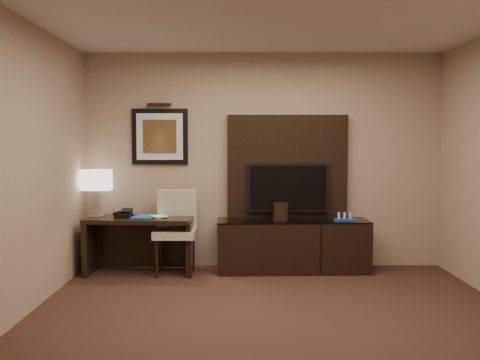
{
  "coord_description": "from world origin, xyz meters",
  "views": [
    {
      "loc": [
        -0.32,
        -4.26,
        1.57
      ],
      "look_at": [
        -0.3,
        1.8,
        1.15
      ],
      "focal_mm": 40.0,
      "sensor_mm": 36.0,
      "label": 1
    }
  ],
  "objects_px": {
    "desk": "(140,245)",
    "credenza": "(293,246)",
    "tv": "(288,187)",
    "ice_bucket": "(281,211)",
    "table_lamp": "(96,191)",
    "desk_phone": "(124,214)",
    "minibar_tray": "(345,217)",
    "desk_chair": "(175,232)"
  },
  "relations": [
    {
      "from": "desk_chair",
      "to": "desk_phone",
      "type": "relative_size",
      "value": 5.49
    },
    {
      "from": "credenza",
      "to": "desk_phone",
      "type": "relative_size",
      "value": 9.96
    },
    {
      "from": "desk_phone",
      "to": "table_lamp",
      "type": "bearing_deg",
      "value": 169.84
    },
    {
      "from": "ice_bucket",
      "to": "minibar_tray",
      "type": "distance_m",
      "value": 0.78
    },
    {
      "from": "ice_bucket",
      "to": "desk",
      "type": "bearing_deg",
      "value": -177.03
    },
    {
      "from": "ice_bucket",
      "to": "table_lamp",
      "type": "bearing_deg",
      "value": 179.82
    },
    {
      "from": "credenza",
      "to": "desk_phone",
      "type": "xyz_separation_m",
      "value": [
        -2.04,
        -0.13,
        0.41
      ]
    },
    {
      "from": "desk",
      "to": "ice_bucket",
      "type": "distance_m",
      "value": 1.75
    },
    {
      "from": "ice_bucket",
      "to": "desk_chair",
      "type": "bearing_deg",
      "value": -173.45
    },
    {
      "from": "tv",
      "to": "desk_chair",
      "type": "relative_size",
      "value": 0.99
    },
    {
      "from": "table_lamp",
      "to": "desk_phone",
      "type": "relative_size",
      "value": 3.29
    },
    {
      "from": "desk_chair",
      "to": "tv",
      "type": "bearing_deg",
      "value": 13.02
    },
    {
      "from": "desk_chair",
      "to": "minibar_tray",
      "type": "height_order",
      "value": "desk_chair"
    },
    {
      "from": "tv",
      "to": "table_lamp",
      "type": "relative_size",
      "value": 1.64
    },
    {
      "from": "desk_chair",
      "to": "ice_bucket",
      "type": "xyz_separation_m",
      "value": [
        1.27,
        0.15,
        0.23
      ]
    },
    {
      "from": "desk_chair",
      "to": "desk",
      "type": "bearing_deg",
      "value": 173.2
    },
    {
      "from": "desk",
      "to": "desk_phone",
      "type": "height_order",
      "value": "desk_phone"
    },
    {
      "from": "table_lamp",
      "to": "minibar_tray",
      "type": "xyz_separation_m",
      "value": [
        3.01,
        -0.03,
        -0.31
      ]
    },
    {
      "from": "tv",
      "to": "credenza",
      "type": "bearing_deg",
      "value": -69.09
    },
    {
      "from": "desk",
      "to": "table_lamp",
      "type": "relative_size",
      "value": 2.09
    },
    {
      "from": "desk_chair",
      "to": "table_lamp",
      "type": "xyz_separation_m",
      "value": [
        -0.97,
        0.15,
        0.48
      ]
    },
    {
      "from": "desk",
      "to": "credenza",
      "type": "bearing_deg",
      "value": 6.49
    },
    {
      "from": "tv",
      "to": "table_lamp",
      "type": "height_order",
      "value": "tv"
    },
    {
      "from": "desk",
      "to": "ice_bucket",
      "type": "xyz_separation_m",
      "value": [
        1.7,
        0.09,
        0.4
      ]
    },
    {
      "from": "desk_chair",
      "to": "minibar_tray",
      "type": "distance_m",
      "value": 2.05
    },
    {
      "from": "desk_chair",
      "to": "ice_bucket",
      "type": "distance_m",
      "value": 1.3
    },
    {
      "from": "tv",
      "to": "ice_bucket",
      "type": "bearing_deg",
      "value": -123.28
    },
    {
      "from": "table_lamp",
      "to": "minibar_tray",
      "type": "distance_m",
      "value": 3.03
    },
    {
      "from": "tv",
      "to": "minibar_tray",
      "type": "distance_m",
      "value": 0.78
    },
    {
      "from": "minibar_tray",
      "to": "desk_chair",
      "type": "bearing_deg",
      "value": -176.67
    },
    {
      "from": "tv",
      "to": "minibar_tray",
      "type": "bearing_deg",
      "value": -14.79
    },
    {
      "from": "desk_chair",
      "to": "desk_phone",
      "type": "bearing_deg",
      "value": 177.75
    },
    {
      "from": "desk_chair",
      "to": "minibar_tray",
      "type": "relative_size",
      "value": 4.06
    },
    {
      "from": "desk_phone",
      "to": "minibar_tray",
      "type": "bearing_deg",
      "value": 10.55
    },
    {
      "from": "minibar_tray",
      "to": "tv",
      "type": "bearing_deg",
      "value": 165.21
    },
    {
      "from": "credenza",
      "to": "tv",
      "type": "distance_m",
      "value": 0.72
    },
    {
      "from": "table_lamp",
      "to": "ice_bucket",
      "type": "relative_size",
      "value": 2.81
    },
    {
      "from": "table_lamp",
      "to": "minibar_tray",
      "type": "relative_size",
      "value": 2.44
    },
    {
      "from": "table_lamp",
      "to": "ice_bucket",
      "type": "bearing_deg",
      "value": -0.18
    },
    {
      "from": "ice_bucket",
      "to": "credenza",
      "type": "bearing_deg",
      "value": 4.42
    },
    {
      "from": "desk",
      "to": "table_lamp",
      "type": "bearing_deg",
      "value": 173.33
    },
    {
      "from": "desk_phone",
      "to": "minibar_tray",
      "type": "distance_m",
      "value": 2.66
    }
  ]
}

